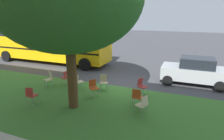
{
  "coord_description": "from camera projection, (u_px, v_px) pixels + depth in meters",
  "views": [
    {
      "loc": [
        -3.75,
        10.5,
        4.14
      ],
      "look_at": [
        0.01,
        1.11,
        1.24
      ],
      "focal_mm": 31.53,
      "sensor_mm": 36.0,
      "label": 1
    }
  ],
  "objects": [
    {
      "name": "chair_7",
      "position": [
        143.0,
        104.0,
        8.19
      ],
      "size": [
        0.56,
        0.55,
        0.88
      ],
      "color": "beige",
      "rests_on": "ground"
    },
    {
      "name": "grass_verge",
      "position": [
        95.0,
        108.0,
        9.0
      ],
      "size": [
        48.0,
        6.0,
        0.01
      ],
      "primitive_type": "cube",
      "color": "#3D752D",
      "rests_on": "ground"
    },
    {
      "name": "chair_2",
      "position": [
        49.0,
        78.0,
        11.47
      ],
      "size": [
        0.57,
        0.57,
        0.88
      ],
      "color": "beige",
      "rests_on": "ground"
    },
    {
      "name": "chair_6",
      "position": [
        137.0,
        96.0,
        8.97
      ],
      "size": [
        0.44,
        0.44,
        0.88
      ],
      "color": "#C64C1E",
      "rests_on": "ground"
    },
    {
      "name": "chair_5",
      "position": [
        93.0,
        87.0,
        10.15
      ],
      "size": [
        0.58,
        0.58,
        0.88
      ],
      "color": "#C64C1E",
      "rests_on": "ground"
    },
    {
      "name": "school_bus",
      "position": [
        51.0,
        42.0,
        16.92
      ],
      "size": [
        10.4,
        2.8,
        2.88
      ],
      "color": "yellow",
      "rests_on": "ground"
    },
    {
      "name": "chair_4",
      "position": [
        66.0,
        77.0,
        11.72
      ],
      "size": [
        0.54,
        0.53,
        0.88
      ],
      "color": "#B7332D",
      "rests_on": "ground"
    },
    {
      "name": "parked_car",
      "position": [
        194.0,
        71.0,
        11.83
      ],
      "size": [
        3.7,
        1.92,
        1.65
      ],
      "color": "#ADB2B7",
      "rests_on": "ground"
    },
    {
      "name": "chair_0",
      "position": [
        104.0,
        81.0,
        11.01
      ],
      "size": [
        0.56,
        0.56,
        0.88
      ],
      "color": "beige",
      "rests_on": "ground"
    },
    {
      "name": "ground",
      "position": [
        119.0,
        85.0,
        11.85
      ],
      "size": [
        80.0,
        80.0,
        0.0
      ],
      "primitive_type": "plane",
      "color": "#424247"
    },
    {
      "name": "chair_3",
      "position": [
        78.0,
        81.0,
        11.05
      ],
      "size": [
        0.57,
        0.58,
        0.88
      ],
      "color": "beige",
      "rests_on": "ground"
    },
    {
      "name": "chair_1",
      "position": [
        142.0,
        85.0,
        10.36
      ],
      "size": [
        0.55,
        0.54,
        0.88
      ],
      "color": "#B7332D",
      "rests_on": "ground"
    },
    {
      "name": "chair_8",
      "position": [
        31.0,
        94.0,
        9.15
      ],
      "size": [
        0.45,
        0.45,
        0.88
      ],
      "color": "#B7332D",
      "rests_on": "ground"
    }
  ]
}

